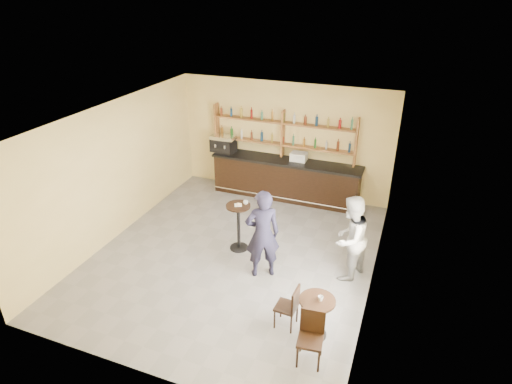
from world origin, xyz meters
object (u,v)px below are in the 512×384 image
(pedestal_table, at_px, (239,227))
(bar_counter, at_px, (286,179))
(espresso_machine, at_px, (223,143))
(chair_west, at_px, (286,306))
(chair_south, at_px, (310,340))
(man_main, at_px, (262,234))
(cafe_table, at_px, (316,318))
(patron_second, at_px, (350,238))
(pastry_case, at_px, (299,157))

(pedestal_table, bearing_deg, bar_counter, 85.78)
(espresso_machine, relative_size, chair_west, 0.80)
(bar_counter, height_order, chair_south, bar_counter)
(bar_counter, xyz_separation_m, man_main, (0.62, -3.58, 0.41))
(man_main, height_order, chair_west, man_main)
(cafe_table, relative_size, chair_west, 0.92)
(man_main, bearing_deg, chair_south, 98.55)
(bar_counter, xyz_separation_m, pedestal_table, (-0.21, -2.88, -0.00))
(chair_west, height_order, patron_second, patron_second)
(espresso_machine, distance_m, cafe_table, 6.39)
(pastry_case, bearing_deg, bar_counter, 170.91)
(chair_west, bearing_deg, pedestal_table, -135.08)
(bar_counter, distance_m, pastry_case, 0.78)
(pedestal_table, bearing_deg, cafe_table, -41.26)
(man_main, relative_size, cafe_table, 2.49)
(pastry_case, height_order, chair_south, pastry_case)
(patron_second, bearing_deg, man_main, -49.44)
(bar_counter, bearing_deg, patron_second, -52.78)
(bar_counter, bearing_deg, chair_south, -68.74)
(espresso_machine, bearing_deg, man_main, -48.55)
(bar_counter, xyz_separation_m, patron_second, (2.29, -3.01, 0.35))
(chair_south, bearing_deg, cafe_table, 88.60)
(pedestal_table, bearing_deg, patron_second, -3.07)
(espresso_machine, relative_size, man_main, 0.35)
(man_main, xyz_separation_m, cafe_table, (1.47, -1.32, -0.58))
(bar_counter, relative_size, man_main, 2.15)
(espresso_machine, xyz_separation_m, patron_second, (4.18, -3.01, -0.46))
(pastry_case, bearing_deg, chair_south, -81.06)
(chair_south, xyz_separation_m, patron_second, (0.15, 2.48, 0.46))
(man_main, distance_m, cafe_table, 2.06)
(pastry_case, relative_size, man_main, 0.23)
(patron_second, bearing_deg, pastry_case, -125.45)
(bar_counter, bearing_deg, chair_west, -72.39)
(espresso_machine, xyz_separation_m, cafe_table, (3.98, -4.89, -0.99))
(pastry_case, distance_m, pedestal_table, 3.01)
(cafe_table, distance_m, chair_south, 0.61)
(patron_second, bearing_deg, cafe_table, 15.77)
(cafe_table, bearing_deg, patron_second, 83.97)
(man_main, relative_size, patron_second, 1.06)
(cafe_table, bearing_deg, pedestal_table, 138.74)
(espresso_machine, height_order, man_main, man_main)
(espresso_machine, relative_size, cafe_table, 0.87)
(bar_counter, height_order, patron_second, patron_second)
(pedestal_table, bearing_deg, pastry_case, 78.95)
(pastry_case, height_order, patron_second, patron_second)
(cafe_table, relative_size, chair_south, 0.85)
(bar_counter, distance_m, cafe_table, 5.32)
(pastry_case, xyz_separation_m, chair_west, (1.19, -4.84, -0.84))
(man_main, bearing_deg, patron_second, 168.94)
(espresso_machine, xyz_separation_m, pastry_case, (2.25, 0.00, -0.11))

